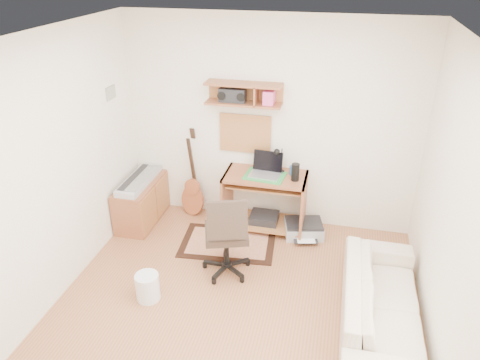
% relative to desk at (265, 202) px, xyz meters
% --- Properties ---
extents(floor, '(3.60, 4.00, 0.01)m').
position_rel_desk_xyz_m(floor, '(-0.01, -1.73, -0.38)').
color(floor, '#A76B45').
rests_on(floor, ground).
extents(ceiling, '(3.60, 4.00, 0.01)m').
position_rel_desk_xyz_m(ceiling, '(-0.01, -1.73, 2.23)').
color(ceiling, white).
rests_on(ceiling, ground).
extents(back_wall, '(3.60, 0.01, 2.60)m').
position_rel_desk_xyz_m(back_wall, '(-0.01, 0.28, 0.93)').
color(back_wall, white).
rests_on(back_wall, ground).
extents(left_wall, '(0.01, 4.00, 2.60)m').
position_rel_desk_xyz_m(left_wall, '(-1.81, -1.73, 0.93)').
color(left_wall, white).
rests_on(left_wall, ground).
extents(right_wall, '(0.01, 4.00, 2.60)m').
position_rel_desk_xyz_m(right_wall, '(1.80, -1.73, 0.93)').
color(right_wall, white).
rests_on(right_wall, ground).
extents(wall_shelf, '(0.90, 0.25, 0.26)m').
position_rel_desk_xyz_m(wall_shelf, '(-0.31, 0.15, 1.32)').
color(wall_shelf, '#9A5736').
rests_on(wall_shelf, back_wall).
extents(cork_board, '(0.64, 0.03, 0.49)m').
position_rel_desk_xyz_m(cork_board, '(-0.31, 0.25, 0.79)').
color(cork_board, tan).
rests_on(cork_board, back_wall).
extents(wall_photo, '(0.02, 0.20, 0.15)m').
position_rel_desk_xyz_m(wall_photo, '(-1.80, -0.23, 1.34)').
color(wall_photo, '#4C8CBF').
rests_on(wall_photo, left_wall).
extents(desk, '(1.00, 0.55, 0.75)m').
position_rel_desk_xyz_m(desk, '(0.00, 0.00, 0.00)').
color(desk, '#9A5736').
rests_on(desk, floor).
extents(laptop, '(0.40, 0.40, 0.28)m').
position_rel_desk_xyz_m(laptop, '(-0.00, -0.02, 0.51)').
color(laptop, silver).
rests_on(laptop, desk).
extents(speaker, '(0.10, 0.10, 0.21)m').
position_rel_desk_xyz_m(speaker, '(0.36, -0.05, 0.48)').
color(speaker, black).
rests_on(speaker, desk).
extents(desk_lamp, '(0.11, 0.11, 0.32)m').
position_rel_desk_xyz_m(desk_lamp, '(0.17, 0.14, 0.53)').
color(desk_lamp, black).
rests_on(desk_lamp, desk).
extents(pencil_cup, '(0.08, 0.08, 0.11)m').
position_rel_desk_xyz_m(pencil_cup, '(0.31, 0.10, 0.43)').
color(pencil_cup, '#2E538B').
rests_on(pencil_cup, desk).
extents(boombox, '(0.31, 0.14, 0.16)m').
position_rel_desk_xyz_m(boombox, '(-0.44, 0.15, 1.30)').
color(boombox, black).
rests_on(boombox, wall_shelf).
extents(rug, '(1.18, 0.84, 0.01)m').
position_rel_desk_xyz_m(rug, '(-0.36, -0.45, -0.37)').
color(rug, beige).
rests_on(rug, floor).
extents(task_chair, '(0.65, 0.65, 1.00)m').
position_rel_desk_xyz_m(task_chair, '(-0.24, -0.96, 0.13)').
color(task_chair, '#33271E').
rests_on(task_chair, floor).
extents(cabinet, '(0.40, 0.90, 0.55)m').
position_rel_desk_xyz_m(cabinet, '(-1.59, -0.18, -0.10)').
color(cabinet, '#9A5736').
rests_on(cabinet, floor).
extents(music_keyboard, '(0.27, 0.87, 0.08)m').
position_rel_desk_xyz_m(music_keyboard, '(-1.59, -0.18, 0.21)').
color(music_keyboard, '#B2B5BA').
rests_on(music_keyboard, cabinet).
extents(guitar, '(0.35, 0.26, 1.19)m').
position_rel_desk_xyz_m(guitar, '(-1.00, 0.13, 0.22)').
color(guitar, '#B05C36').
rests_on(guitar, floor).
extents(waste_basket, '(0.26, 0.26, 0.29)m').
position_rel_desk_xyz_m(waste_basket, '(-0.91, -1.58, -0.23)').
color(waste_basket, white).
rests_on(waste_basket, floor).
extents(printer, '(0.53, 0.46, 0.17)m').
position_rel_desk_xyz_m(printer, '(0.51, -0.05, -0.29)').
color(printer, '#A5A8AA').
rests_on(printer, floor).
extents(sofa, '(0.53, 1.81, 0.71)m').
position_rel_desk_xyz_m(sofa, '(1.37, -1.45, -0.02)').
color(sofa, beige).
rests_on(sofa, floor).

